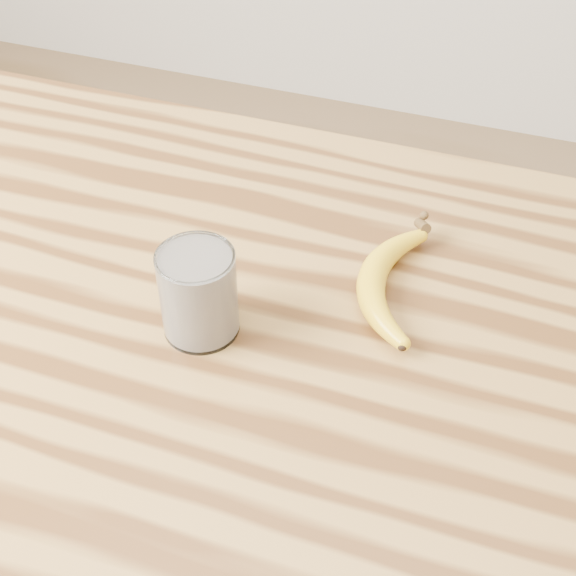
% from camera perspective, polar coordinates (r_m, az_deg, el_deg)
% --- Properties ---
extents(table, '(1.20, 0.80, 0.90)m').
position_cam_1_polar(table, '(0.93, -1.67, -9.12)').
color(table, olive).
rests_on(table, ground).
extents(smoothie_glass, '(0.08, 0.08, 0.10)m').
position_cam_1_polar(smoothie_glass, '(0.81, -6.39, -0.36)').
color(smoothie_glass, white).
rests_on(smoothie_glass, table).
extents(banana, '(0.12, 0.27, 0.03)m').
position_cam_1_polar(banana, '(0.87, 5.91, 0.61)').
color(banana, gold).
rests_on(banana, table).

